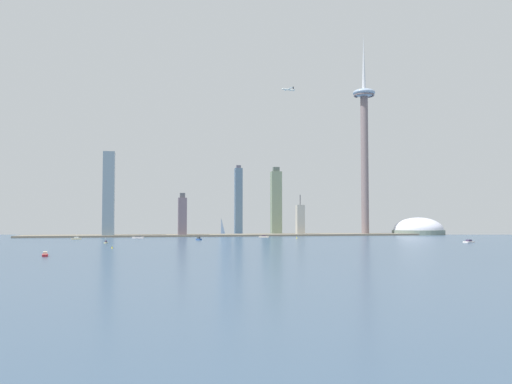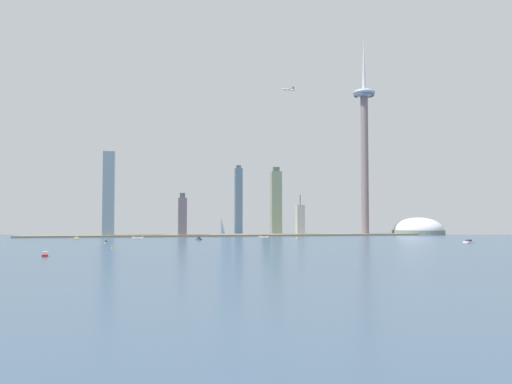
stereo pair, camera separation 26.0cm
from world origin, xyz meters
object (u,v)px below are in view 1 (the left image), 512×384
object	(u,v)px
skyscraper_5	(266,213)
channel_buoy_1	(112,247)
boat_7	(469,242)
boat_5	(106,242)
skyscraper_0	(238,201)
skyscraper_4	(182,216)
boat_3	(45,255)
skyscraper_1	(109,194)
channel_buoy_0	(297,237)
skyscraper_2	(225,187)
airplane	(288,89)
observation_tower	(364,133)
boat_1	(199,239)
skyscraper_6	(276,202)
skyscraper_3	(300,220)
boat_6	(138,237)
boat_2	(76,239)
boat_4	(264,237)
stadium_dome	(417,230)

from	to	relation	value
skyscraper_5	channel_buoy_1	bearing A→B (deg)	-121.03
boat_7	boat_5	bearing A→B (deg)	144.30
skyscraper_0	skyscraper_5	world-z (taller)	skyscraper_0
skyscraper_4	boat_3	distance (m)	471.74
skyscraper_1	channel_buoy_0	distance (m)	318.04
skyscraper_0	channel_buoy_0	distance (m)	208.92
skyscraper_2	airplane	distance (m)	218.44
skyscraper_4	airplane	size ratio (longest dim) A/B	2.72
boat_3	channel_buoy_1	xyz separation A→B (m)	(45.31, 109.24, -0.13)
observation_tower	boat_1	size ratio (longest dim) A/B	31.11
observation_tower	skyscraper_1	world-z (taller)	observation_tower
skyscraper_1	skyscraper_6	distance (m)	298.00
skyscraper_3	airplane	size ratio (longest dim) A/B	2.68
channel_buoy_1	airplane	distance (m)	514.01
boat_3	boat_5	size ratio (longest dim) A/B	1.64
observation_tower	skyscraper_4	xyz separation A→B (m)	(-332.88, -10.41, -153.24)
channel_buoy_1	observation_tower	bearing A→B (deg)	39.59
boat_5	skyscraper_5	bearing A→B (deg)	155.39
channel_buoy_1	boat_6	bearing A→B (deg)	85.65
skyscraper_3	skyscraper_5	world-z (taller)	skyscraper_5
observation_tower	boat_1	distance (m)	403.57
airplane	observation_tower	bearing A→B (deg)	167.35
boat_1	boat_2	size ratio (longest dim) A/B	0.85
skyscraper_0	skyscraper_2	size ratio (longest dim) A/B	0.71
skyscraper_0	skyscraper_2	bearing A→B (deg)	125.29
skyscraper_1	skyscraper_4	size ratio (longest dim) A/B	1.92
observation_tower	airplane	bearing A→B (deg)	-177.77
skyscraper_6	boat_5	size ratio (longest dim) A/B	16.06
boat_4	channel_buoy_1	size ratio (longest dim) A/B	6.67
boat_1	boat_3	size ratio (longest dim) A/B	0.94
boat_1	skyscraper_4	bearing A→B (deg)	161.60
stadium_dome	channel_buoy_0	xyz separation A→B (m)	(-276.20, -144.68, -6.54)
observation_tower	stadium_dome	bearing A→B (deg)	6.65
skyscraper_2	airplane	bearing A→B (deg)	-43.24
boat_4	boat_5	xyz separation A→B (m)	(-233.43, -161.61, -0.07)
skyscraper_0	boat_6	xyz separation A→B (m)	(-178.87, -139.27, -61.38)
airplane	boat_4	bearing A→B (deg)	35.11
boat_2	boat_5	bearing A→B (deg)	-71.37
skyscraper_4	skyscraper_6	bearing A→B (deg)	14.49
stadium_dome	skyscraper_2	distance (m)	371.80
skyscraper_0	airplane	world-z (taller)	airplane
skyscraper_3	channel_buoy_0	bearing A→B (deg)	-108.42
boat_6	airplane	xyz separation A→B (m)	(257.86, 74.58, 259.01)
skyscraper_3	boat_6	size ratio (longest dim) A/B	4.01
skyscraper_3	skyscraper_2	bearing A→B (deg)	141.02
skyscraper_5	stadium_dome	bearing A→B (deg)	-11.99
skyscraper_0	channel_buoy_1	size ratio (longest dim) A/B	50.10
boat_1	boat_2	world-z (taller)	boat_2
skyscraper_5	skyscraper_6	bearing A→B (deg)	-73.90
skyscraper_0	skyscraper_1	bearing A→B (deg)	-162.68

